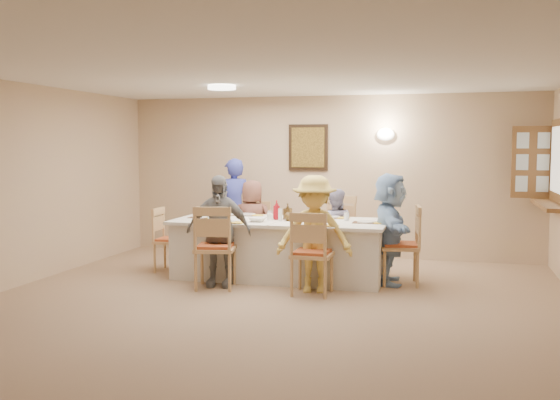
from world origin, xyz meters
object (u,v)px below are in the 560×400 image
(dining_table, at_px, (280,249))
(chair_back_right, at_px, (336,232))
(caregiver, at_px, (233,209))
(chair_right_end, at_px, (400,245))
(diner_back_right, at_px, (335,229))
(chair_front_right, at_px, (312,252))
(diner_front_left, at_px, (219,231))
(chair_back_left, at_px, (255,233))
(diner_right_end, at_px, (390,229))
(chair_front_left, at_px, (215,246))
(chair_left_end, at_px, (171,239))
(condiment_ketchup, at_px, (277,210))
(diner_back_left, at_px, (252,223))
(diner_front_right, at_px, (314,234))

(dining_table, xyz_separation_m, chair_back_right, (0.60, 0.80, 0.13))
(caregiver, bearing_deg, dining_table, 101.93)
(chair_right_end, distance_m, diner_back_right, 1.17)
(chair_front_right, height_order, diner_front_left, diner_front_left)
(chair_back_left, xyz_separation_m, diner_right_end, (2.02, -0.80, 0.24))
(chair_back_right, bearing_deg, diner_back_right, -80.56)
(diner_front_left, height_order, diner_right_end, diner_right_end)
(chair_front_left, relative_size, chair_left_end, 1.16)
(chair_left_end, xyz_separation_m, chair_right_end, (3.10, 0.00, 0.06))
(chair_back_left, bearing_deg, chair_back_right, -5.98)
(diner_right_end, xyz_separation_m, condiment_ketchup, (-1.48, 0.03, 0.19))
(dining_table, distance_m, chair_right_end, 1.55)
(chair_back_right, bearing_deg, caregiver, 177.46)
(chair_right_end, xyz_separation_m, diner_back_right, (-0.95, 0.68, 0.07))
(caregiver, bearing_deg, condiment_ketchup, 101.13)
(chair_back_left, relative_size, chair_right_end, 0.92)
(chair_left_end, height_order, diner_right_end, diner_right_end)
(dining_table, xyz_separation_m, chair_back_left, (-0.60, 0.80, 0.08))
(diner_back_left, height_order, diner_front_right, diner_front_right)
(chair_front_left, relative_size, condiment_ketchup, 4.00)
(chair_front_right, distance_m, diner_front_right, 0.23)
(chair_left_end, bearing_deg, condiment_ketchup, -91.15)
(chair_left_end, bearing_deg, chair_back_right, -71.97)
(condiment_ketchup, bearing_deg, chair_front_left, -123.11)
(dining_table, bearing_deg, chair_right_end, 0.00)
(chair_back_left, height_order, diner_back_left, diner_back_left)
(chair_front_right, bearing_deg, diner_front_right, -89.29)
(diner_front_left, xyz_separation_m, diner_right_end, (2.02, 0.68, 0.01))
(chair_back_left, relative_size, chair_back_right, 0.90)
(chair_front_left, height_order, condiment_ketchup, chair_front_left)
(chair_left_end, bearing_deg, caregiver, -25.88)
(dining_table, xyz_separation_m, caregiver, (-1.05, 1.15, 0.39))
(diner_back_left, relative_size, diner_right_end, 0.89)
(diner_back_left, height_order, caregiver, caregiver)
(dining_table, distance_m, chair_front_left, 1.01)
(diner_right_end, bearing_deg, condiment_ketchup, 80.78)
(chair_back_right, relative_size, condiment_ketchup, 4.00)
(diner_back_left, bearing_deg, chair_back_left, -93.58)
(dining_table, distance_m, diner_front_left, 0.96)
(dining_table, relative_size, diner_right_end, 2.00)
(chair_back_left, height_order, condiment_ketchup, condiment_ketchup)
(dining_table, relative_size, chair_front_left, 2.71)
(chair_back_right, height_order, diner_front_left, diner_front_left)
(diner_back_left, bearing_deg, chair_right_end, 158.87)
(chair_left_end, bearing_deg, chair_back_left, -52.28)
(chair_front_left, xyz_separation_m, condiment_ketchup, (0.54, 0.83, 0.38))
(chair_back_right, bearing_deg, chair_right_end, -30.66)
(chair_left_end, distance_m, chair_right_end, 3.10)
(chair_front_right, height_order, chair_left_end, chair_front_right)
(diner_back_left, relative_size, diner_front_left, 0.90)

